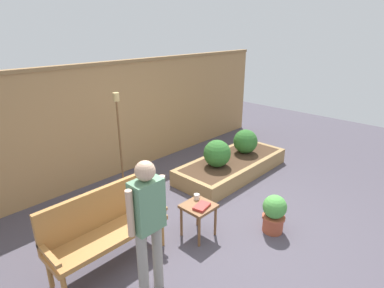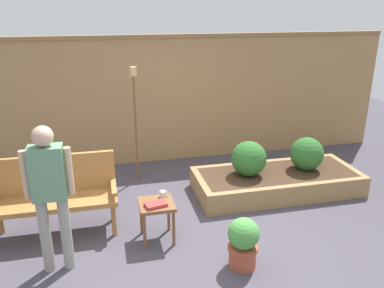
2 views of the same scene
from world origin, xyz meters
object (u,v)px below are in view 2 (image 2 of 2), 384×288
object	(u,v)px
person_by_bench	(49,188)
garden_bench	(54,190)
shrub_far_corner	(307,154)
tiki_torch	(135,105)
book_on_table	(156,205)
potted_boxwood	(243,242)
cup_on_table	(163,194)
shrub_near_bench	(249,159)
side_table	(157,209)

from	to	relation	value
person_by_bench	garden_bench	bearing A→B (deg)	95.19
shrub_far_corner	tiki_torch	bearing A→B (deg)	160.85
book_on_table	tiki_torch	world-z (taller)	tiki_torch
garden_bench	potted_boxwood	size ratio (longest dim) A/B	2.57
cup_on_table	tiki_torch	bearing A→B (deg)	95.32
book_on_table	tiki_torch	bearing A→B (deg)	78.79
book_on_table	shrub_near_bench	world-z (taller)	shrub_near_bench
side_table	shrub_near_bench	size ratio (longest dim) A/B	0.95
cup_on_table	potted_boxwood	xyz separation A→B (m)	(0.70, -0.83, -0.22)
tiki_torch	potted_boxwood	bearing A→B (deg)	-70.63
side_table	tiki_torch	xyz separation A→B (m)	(-0.05, 1.70, 0.81)
cup_on_table	book_on_table	bearing A→B (deg)	-120.32
garden_bench	side_table	size ratio (longest dim) A/B	3.00
shrub_near_bench	shrub_far_corner	distance (m)	0.91
cup_on_table	shrub_far_corner	size ratio (longest dim) A/B	0.22
cup_on_table	tiki_torch	size ratio (longest dim) A/B	0.06
garden_bench	potted_boxwood	world-z (taller)	garden_bench
side_table	book_on_table	distance (m)	0.13
side_table	cup_on_table	size ratio (longest dim) A/B	4.41
potted_boxwood	person_by_bench	size ratio (longest dim) A/B	0.36
potted_boxwood	tiki_torch	world-z (taller)	tiki_torch
shrub_far_corner	book_on_table	bearing A→B (deg)	-158.44
potted_boxwood	person_by_bench	xyz separation A→B (m)	(-1.87, 0.41, 0.64)
garden_bench	shrub_far_corner	size ratio (longest dim) A/B	2.95
tiki_torch	cup_on_table	bearing A→B (deg)	-84.68
side_table	person_by_bench	distance (m)	1.24
tiki_torch	person_by_bench	distance (m)	2.26
garden_bench	shrub_near_bench	distance (m)	2.62
side_table	person_by_bench	world-z (taller)	person_by_bench
side_table	potted_boxwood	bearing A→B (deg)	-41.44
potted_boxwood	shrub_near_bench	bearing A→B (deg)	67.34
person_by_bench	potted_boxwood	bearing A→B (deg)	-12.25
book_on_table	person_by_bench	bearing A→B (deg)	179.60
cup_on_table	shrub_near_bench	size ratio (longest dim) A/B	0.22
shrub_near_bench	potted_boxwood	bearing A→B (deg)	-112.66
potted_boxwood	shrub_near_bench	xyz separation A→B (m)	(0.65, 1.57, 0.25)
garden_bench	potted_boxwood	bearing A→B (deg)	-31.28
book_on_table	potted_boxwood	size ratio (longest dim) A/B	0.42
person_by_bench	book_on_table	bearing A→B (deg)	11.81
side_table	potted_boxwood	size ratio (longest dim) A/B	0.86
shrub_near_bench	side_table	bearing A→B (deg)	-149.20
cup_on_table	shrub_far_corner	world-z (taller)	shrub_far_corner
book_on_table	tiki_torch	size ratio (longest dim) A/B	0.13
cup_on_table	person_by_bench	bearing A→B (deg)	-160.37
garden_bench	tiki_torch	bearing A→B (deg)	48.00
cup_on_table	potted_boxwood	world-z (taller)	potted_boxwood
tiki_torch	side_table	bearing A→B (deg)	-88.37
cup_on_table	person_by_bench	size ratio (longest dim) A/B	0.07
garden_bench	cup_on_table	xyz separation A→B (m)	(1.25, -0.35, -0.03)
book_on_table	shrub_near_bench	bearing A→B (deg)	20.38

